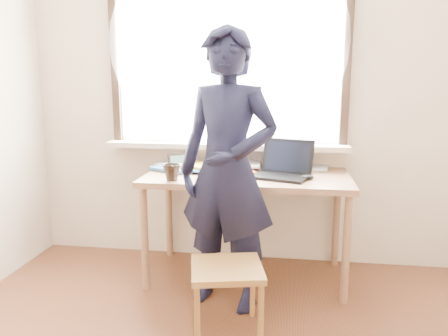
# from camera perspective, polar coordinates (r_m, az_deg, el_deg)

# --- Properties ---
(room_shell) EXTENTS (3.52, 4.02, 2.61)m
(room_shell) POSITION_cam_1_polar(r_m,az_deg,el_deg) (1.62, -2.30, 19.06)
(room_shell) COLOR beige
(room_shell) RESTS_ON ground
(desk) EXTENTS (1.43, 0.72, 0.77)m
(desk) POSITION_cam_1_polar(r_m,az_deg,el_deg) (3.10, 3.04, -2.29)
(desk) COLOR #8F6647
(desk) RESTS_ON ground
(laptop) EXTENTS (0.44, 0.40, 0.25)m
(laptop) POSITION_cam_1_polar(r_m,az_deg,el_deg) (3.03, 7.80, -0.02)
(laptop) COLOR black
(laptop) RESTS_ON desk
(mug_white) EXTENTS (0.19, 0.19, 0.11)m
(mug_white) POSITION_cam_1_polar(r_m,az_deg,el_deg) (3.31, 1.34, 0.94)
(mug_white) COLOR white
(mug_white) RESTS_ON desk
(mug_dark) EXTENTS (0.14, 0.14, 0.11)m
(mug_dark) POSITION_cam_1_polar(r_m,az_deg,el_deg) (2.91, -6.83, -0.56)
(mug_dark) COLOR black
(mug_dark) RESTS_ON desk
(mouse) EXTENTS (0.09, 0.06, 0.03)m
(mouse) POSITION_cam_1_polar(r_m,az_deg,el_deg) (2.98, 10.84, -1.18)
(mouse) COLOR black
(mouse) RESTS_ON desk
(desk_clutter) EXTENTS (0.90, 0.54, 0.05)m
(desk_clutter) POSITION_cam_1_polar(r_m,az_deg,el_deg) (3.27, -1.26, 0.25)
(desk_clutter) COLOR teal
(desk_clutter) RESTS_ON desk
(book_a) EXTENTS (0.25, 0.31, 0.03)m
(book_a) POSITION_cam_1_polar(r_m,az_deg,el_deg) (3.40, -2.84, 0.49)
(book_a) COLOR white
(book_a) RESTS_ON desk
(book_b) EXTENTS (0.22, 0.28, 0.02)m
(book_b) POSITION_cam_1_polar(r_m,az_deg,el_deg) (3.36, 10.37, 0.15)
(book_b) COLOR white
(book_b) RESTS_ON desk
(picture_frame) EXTENTS (0.13, 0.08, 0.11)m
(picture_frame) POSITION_cam_1_polar(r_m,az_deg,el_deg) (3.26, -6.13, 0.75)
(picture_frame) COLOR black
(picture_frame) RESTS_ON desk
(work_chair) EXTENTS (0.47, 0.45, 0.40)m
(work_chair) POSITION_cam_1_polar(r_m,az_deg,el_deg) (2.52, 0.37, -13.99)
(work_chair) COLOR olive
(work_chair) RESTS_ON ground
(person) EXTENTS (0.73, 0.58, 1.74)m
(person) POSITION_cam_1_polar(r_m,az_deg,el_deg) (2.69, 0.46, -0.39)
(person) COLOR black
(person) RESTS_ON ground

